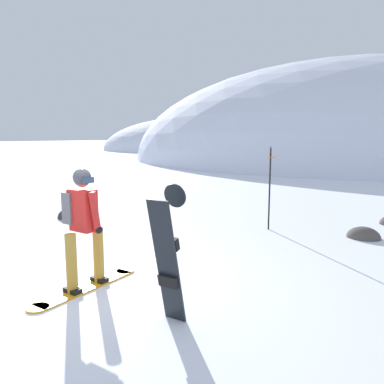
{
  "coord_description": "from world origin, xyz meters",
  "views": [
    {
      "loc": [
        3.96,
        -3.66,
        2.14
      ],
      "look_at": [
        0.03,
        2.91,
        1.0
      ],
      "focal_mm": 34.9,
      "sensor_mm": 36.0,
      "label": 1
    }
  ],
  "objects": [
    {
      "name": "rock_small",
      "position": [
        3.14,
        4.84,
        0.0
      ],
      "size": [
        0.69,
        0.59,
        0.48
      ],
      "color": "#4C4742",
      "rests_on": "ground"
    },
    {
      "name": "rock_mid",
      "position": [
        -3.77,
        3.01,
        0.0
      ],
      "size": [
        0.78,
        0.66,
        0.54
      ],
      "color": "#383333",
      "rests_on": "ground"
    },
    {
      "name": "ridge_peak_far",
      "position": [
        -26.06,
        47.87,
        0.0
      ],
      "size": [
        30.48,
        27.43,
        10.47
      ],
      "color": "silver",
      "rests_on": "ground"
    },
    {
      "name": "ground_plane",
      "position": [
        0.0,
        0.0,
        0.0
      ],
      "size": [
        300.0,
        300.0,
        0.0
      ],
      "primitive_type": "plane",
      "color": "white"
    },
    {
      "name": "piste_marker_near",
      "position": [
        1.14,
        4.52,
        1.11
      ],
      "size": [
        0.2,
        0.2,
        1.94
      ],
      "color": "black",
      "rests_on": "ground"
    },
    {
      "name": "snowboarder_main",
      "position": [
        0.05,
        -0.09,
        0.92
      ],
      "size": [
        0.64,
        1.84,
        1.71
      ],
      "color": "orange",
      "rests_on": "ground"
    },
    {
      "name": "spare_snowboard",
      "position": [
        1.67,
        -0.34,
        0.82
      ],
      "size": [
        0.28,
        0.4,
        1.62
      ],
      "color": "black",
      "rests_on": "ground"
    },
    {
      "name": "ridge_peak_main",
      "position": [
        -1.89,
        33.42,
        0.0
      ],
      "size": [
        39.48,
        35.54,
        17.43
      ],
      "color": "silver",
      "rests_on": "ground"
    }
  ]
}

